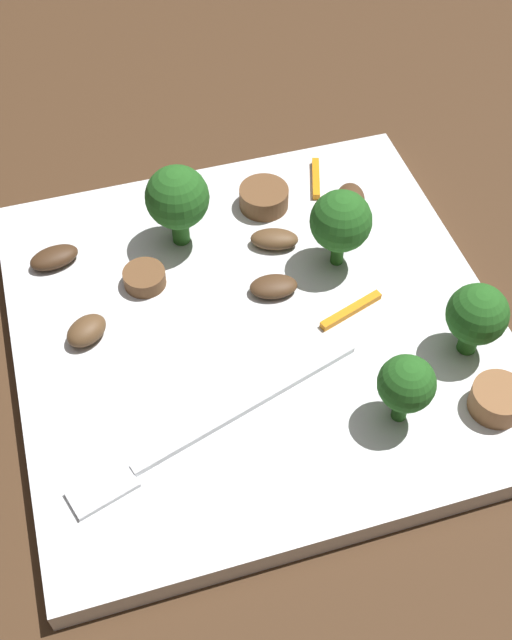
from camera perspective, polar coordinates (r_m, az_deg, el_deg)
The scene contains 17 objects.
ground_plane at distance 0.49m, azimuth 0.00°, elevation -1.17°, with size 1.40×1.40×0.00m, color #422B19.
plate at distance 0.49m, azimuth 0.00°, elevation -0.59°, with size 0.29×0.29×0.02m, color white.
fork at distance 0.43m, azimuth -4.08°, elevation -8.12°, with size 0.18×0.07×0.00m.
broccoli_floret_0 at distance 0.46m, azimuth 15.54°, elevation 0.31°, with size 0.04×0.04×0.05m.
broccoli_floret_1 at distance 0.50m, azimuth -5.65°, elevation 8.64°, with size 0.04×0.04×0.06m.
broccoli_floret_2 at distance 0.42m, azimuth 10.71°, elevation -4.57°, with size 0.03×0.03×0.05m.
broccoli_floret_3 at distance 0.49m, azimuth 6.09°, elevation 7.01°, with size 0.04×0.04×0.05m.
sausage_slice_0 at distance 0.54m, azimuth 0.57°, elevation 8.76°, with size 0.03×0.03×0.01m, color brown.
sausage_slice_1 at distance 0.46m, azimuth 16.90°, elevation -5.45°, with size 0.03×0.03×0.02m, color brown.
sausage_slice_2 at distance 0.50m, azimuth -7.99°, elevation 3.01°, with size 0.03×0.03×0.01m, color brown.
mushroom_0 at distance 0.48m, azimuth -12.04°, elevation -0.74°, with size 0.03×0.02×0.01m, color brown.
mushroom_1 at distance 0.55m, azimuth 6.77°, elevation 8.59°, with size 0.03×0.02×0.01m, color #4C331E.
mushroom_2 at distance 0.52m, azimuth -14.26°, elevation 4.37°, with size 0.03×0.02×0.01m, color #422B19.
mushroom_3 at distance 0.49m, azimuth 1.26°, elevation 2.42°, with size 0.03×0.02×0.01m, color #4C331E.
mushroom_4 at distance 0.52m, azimuth 1.33°, elevation 5.81°, with size 0.03×0.02×0.01m, color brown.
pepper_strip_0 at distance 0.49m, azimuth 6.82°, elevation 0.69°, with size 0.04×0.01×0.00m, color orange.
pepper_strip_1 at distance 0.57m, azimuth 4.31°, elevation 10.07°, with size 0.04×0.00×0.00m, color orange.
Camera 1 is at (0.09, 0.29, 0.39)m, focal length 44.70 mm.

